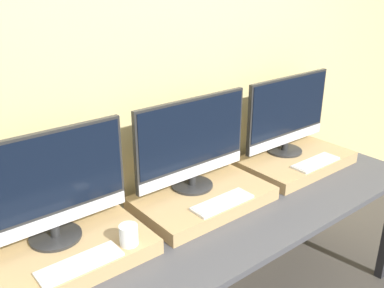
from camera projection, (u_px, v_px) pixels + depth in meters
wall_back at (165, 86)px, 2.15m from camera, size 8.00×0.04×2.60m
workbench at (220, 226)px, 2.07m from camera, size 2.41×0.73×0.75m
wooden_riser_left at (66, 254)px, 1.71m from camera, size 0.67×0.41×0.07m
monitor_left at (49, 186)px, 1.67m from camera, size 0.65×0.21×0.46m
keyboard_left at (80, 263)px, 1.59m from camera, size 0.32×0.11×0.01m
mug at (129, 235)px, 1.70m from camera, size 0.08×0.08×0.09m
wooden_riser_center at (203, 198)px, 2.13m from camera, size 0.67×0.41×0.07m
monitor_center at (192, 142)px, 2.09m from camera, size 0.65×0.21×0.46m
keyboard_center at (222, 202)px, 2.01m from camera, size 0.32×0.11×0.01m
wooden_riser_right at (295, 161)px, 2.55m from camera, size 0.67×0.41×0.07m
monitor_right at (288, 114)px, 2.51m from camera, size 0.65×0.21×0.46m
keyboard_right at (316, 162)px, 2.43m from camera, size 0.32×0.11×0.01m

